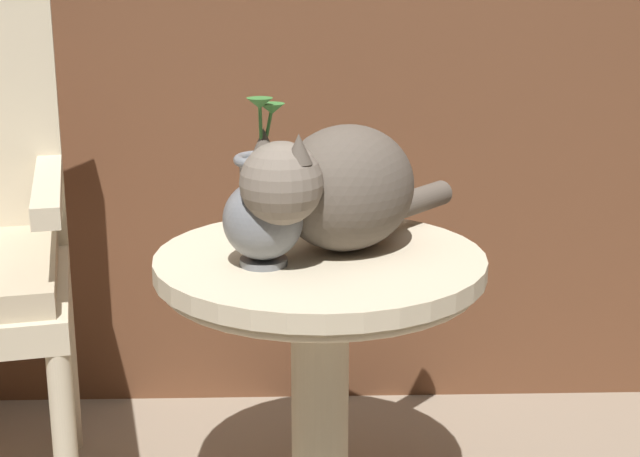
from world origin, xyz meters
TOP-DOWN VIEW (x-y plane):
  - wicker_side_table at (0.20, 0.13)m, footprint 0.61×0.61m
  - cat at (0.24, 0.15)m, footprint 0.43×0.47m
  - pewter_vase_with_ivy at (0.10, 0.07)m, footprint 0.14×0.14m

SIDE VIEW (x-z plane):
  - wicker_side_table at x=0.20m, z-range 0.12..0.70m
  - pewter_vase_with_ivy at x=0.10m, z-range 0.53..0.83m
  - cat at x=0.24m, z-range 0.58..0.83m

